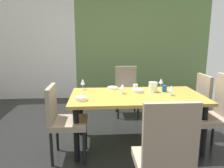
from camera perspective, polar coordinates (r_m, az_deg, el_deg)
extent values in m
cube|color=black|center=(3.05, -3.69, -17.60)|extent=(5.63, 5.71, 0.02)
cube|color=white|center=(5.71, -21.25, 9.35)|extent=(2.30, 0.10, 2.62)
cube|color=#67854B|center=(5.58, 8.02, 9.99)|extent=(3.33, 0.10, 2.62)
cube|color=#B78E38|center=(3.01, 6.36, -3.18)|extent=(1.79, 0.94, 0.04)
cylinder|color=black|center=(3.44, -8.23, -7.67)|extent=(0.07, 0.07, 0.69)
cylinder|color=black|center=(3.68, 17.57, -6.82)|extent=(0.07, 0.07, 0.69)
cylinder|color=black|center=(2.75, -9.36, -12.89)|extent=(0.07, 0.07, 0.69)
cylinder|color=black|center=(3.04, 22.73, -11.20)|extent=(0.07, 0.07, 0.69)
cube|color=gray|center=(4.24, 3.89, -2.13)|extent=(0.44, 0.44, 0.07)
cube|color=gray|center=(4.39, 3.58, 1.55)|extent=(0.42, 0.05, 0.48)
cylinder|color=black|center=(4.16, 6.81, -6.04)|extent=(0.04, 0.04, 0.43)
cylinder|color=black|center=(4.11, 1.56, -6.19)|extent=(0.04, 0.04, 0.43)
cylinder|color=black|center=(4.52, 5.92, -4.56)|extent=(0.04, 0.04, 0.43)
cylinder|color=black|center=(4.47, 1.09, -4.68)|extent=(0.04, 0.04, 0.43)
cube|color=gray|center=(2.01, 12.50, -19.28)|extent=(0.44, 0.44, 0.07)
cube|color=gray|center=(1.70, 14.89, -14.20)|extent=(0.42, 0.05, 0.59)
cube|color=gray|center=(3.60, 19.63, -5.41)|extent=(0.44, 0.44, 0.07)
cube|color=gray|center=(3.62, 22.80, -1.59)|extent=(0.05, 0.42, 0.48)
cylinder|color=black|center=(3.45, 17.65, -10.45)|extent=(0.04, 0.04, 0.43)
cylinder|color=black|center=(3.78, 15.54, -8.32)|extent=(0.04, 0.04, 0.43)
cylinder|color=black|center=(3.60, 23.37, -9.91)|extent=(0.04, 0.04, 0.43)
cylinder|color=black|center=(3.92, 20.84, -7.94)|extent=(0.04, 0.04, 0.43)
cube|color=gray|center=(3.12, 23.75, -8.42)|extent=(0.44, 0.44, 0.07)
cylinder|color=black|center=(2.98, 21.72, -14.44)|extent=(0.04, 0.04, 0.43)
cylinder|color=black|center=(3.29, 18.84, -11.64)|extent=(0.04, 0.04, 0.43)
cylinder|color=black|center=(3.45, 24.78, -11.00)|extent=(0.04, 0.04, 0.43)
cube|color=gray|center=(2.80, -11.25, -9.92)|extent=(0.44, 0.44, 0.07)
cube|color=gray|center=(2.75, -15.60, -5.32)|extent=(0.05, 0.42, 0.47)
cylinder|color=black|center=(3.05, -6.98, -12.94)|extent=(0.04, 0.04, 0.43)
cylinder|color=black|center=(2.71, -7.40, -16.32)|extent=(0.04, 0.04, 0.43)
cylinder|color=black|center=(3.10, -14.19, -12.85)|extent=(0.04, 0.04, 0.43)
cylinder|color=black|center=(2.76, -15.61, -16.13)|extent=(0.04, 0.04, 0.43)
cylinder|color=silver|center=(3.42, 12.53, -1.19)|extent=(0.06, 0.06, 0.00)
cylinder|color=silver|center=(3.41, 12.56, -0.47)|extent=(0.01, 0.01, 0.08)
cone|color=silver|center=(3.39, 12.62, 0.80)|extent=(0.07, 0.07, 0.07)
cylinder|color=silver|center=(3.31, -7.67, -1.44)|extent=(0.06, 0.06, 0.00)
cylinder|color=silver|center=(3.30, -7.69, -0.76)|extent=(0.01, 0.01, 0.08)
cone|color=silver|center=(3.28, -7.73, 0.66)|extent=(0.07, 0.07, 0.09)
cylinder|color=silver|center=(3.05, 2.66, -2.49)|extent=(0.06, 0.06, 0.00)
cylinder|color=silver|center=(3.04, 2.67, -1.81)|extent=(0.01, 0.01, 0.07)
cone|color=silver|center=(3.03, 2.68, -0.57)|extent=(0.07, 0.07, 0.06)
cylinder|color=silver|center=(3.06, 15.05, -2.84)|extent=(0.07, 0.07, 0.00)
cylinder|color=silver|center=(3.05, 15.08, -2.25)|extent=(0.01, 0.01, 0.06)
cone|color=silver|center=(3.04, 15.15, -1.02)|extent=(0.07, 0.07, 0.07)
cylinder|color=silver|center=(3.13, 6.67, -1.77)|extent=(0.16, 0.16, 0.05)
cylinder|color=beige|center=(2.74, -8.12, -3.81)|extent=(0.15, 0.15, 0.05)
cylinder|color=white|center=(3.31, 0.05, -1.03)|extent=(0.15, 0.15, 0.04)
cylinder|color=#E5F0CE|center=(3.29, 6.05, -0.77)|extent=(0.07, 0.07, 0.08)
cylinder|color=#174C8F|center=(3.23, 13.47, -1.17)|extent=(0.07, 0.07, 0.09)
cylinder|color=white|center=(3.18, 10.56, -0.80)|extent=(0.12, 0.12, 0.14)
cone|color=white|center=(3.18, 11.57, 0.28)|extent=(0.04, 0.04, 0.03)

